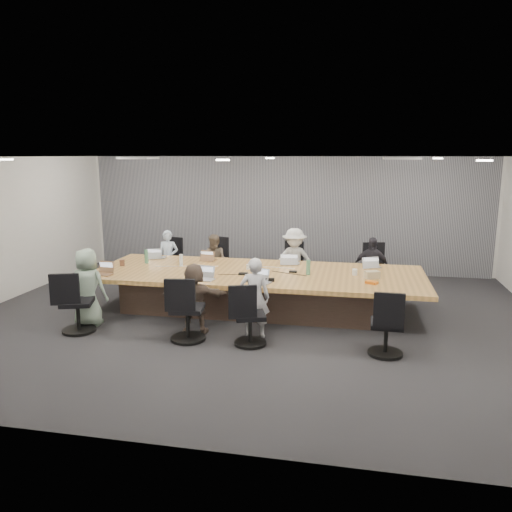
% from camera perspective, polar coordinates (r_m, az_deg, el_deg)
% --- Properties ---
extents(floor, '(10.00, 8.00, 0.00)m').
position_cam_1_polar(floor, '(8.86, -0.52, -7.18)').
color(floor, '#27272A').
rests_on(floor, ground).
extents(ceiling, '(10.00, 8.00, 0.00)m').
position_cam_1_polar(ceiling, '(8.39, -0.55, 11.25)').
color(ceiling, white).
rests_on(ceiling, wall_back).
extents(wall_back, '(10.00, 0.00, 2.80)m').
position_cam_1_polar(wall_back, '(12.42, 3.29, 4.83)').
color(wall_back, beige).
rests_on(wall_back, ground).
extents(wall_front, '(10.00, 0.00, 2.80)m').
position_cam_1_polar(wall_front, '(4.77, -10.55, -6.21)').
color(wall_front, beige).
rests_on(wall_front, ground).
extents(curtain, '(9.80, 0.04, 2.80)m').
position_cam_1_polar(curtain, '(12.34, 3.24, 4.79)').
color(curtain, slate).
rests_on(curtain, ground).
extents(conference_table, '(6.00, 2.20, 0.74)m').
position_cam_1_polar(conference_table, '(9.21, 0.12, -3.84)').
color(conference_table, '#4C382E').
rests_on(conference_table, ground).
extents(chair_0, '(0.67, 0.67, 0.80)m').
position_cam_1_polar(chair_0, '(11.41, -9.32, -1.00)').
color(chair_0, black).
rests_on(chair_0, ground).
extents(chair_1, '(0.75, 0.75, 0.88)m').
position_cam_1_polar(chair_1, '(11.07, -4.11, -1.05)').
color(chair_1, black).
rests_on(chair_1, ground).
extents(chair_2, '(0.70, 0.70, 0.81)m').
position_cam_1_polar(chair_2, '(10.76, 4.61, -1.61)').
color(chair_2, black).
rests_on(chair_2, ground).
extents(chair_3, '(0.70, 0.70, 0.85)m').
position_cam_1_polar(chair_3, '(10.69, 12.93, -1.84)').
color(chair_3, black).
rests_on(chair_3, ground).
extents(chair_4, '(0.71, 0.71, 0.83)m').
position_cam_1_polar(chair_4, '(8.60, -19.72, -5.54)').
color(chair_4, black).
rests_on(chair_4, ground).
extents(chair_5, '(0.66, 0.66, 0.86)m').
position_cam_1_polar(chair_5, '(7.82, -7.83, -6.55)').
color(chair_5, black).
rests_on(chair_5, ground).
extents(chair_6, '(0.65, 0.65, 0.77)m').
position_cam_1_polar(chair_6, '(7.58, -0.67, -7.38)').
color(chair_6, black).
rests_on(chair_6, ground).
extents(chair_7, '(0.54, 0.54, 0.78)m').
position_cam_1_polar(chair_7, '(7.44, 14.68, -8.10)').
color(chair_7, black).
rests_on(chair_7, ground).
extents(person_0, '(0.47, 0.33, 1.23)m').
position_cam_1_polar(person_0, '(11.04, -9.99, -0.28)').
color(person_0, silver).
rests_on(person_0, ground).
extents(laptop_0, '(0.34, 0.26, 0.02)m').
position_cam_1_polar(laptop_0, '(10.52, -11.10, -0.17)').
color(laptop_0, '#B2B2B7').
rests_on(laptop_0, conference_table).
extents(person_1, '(0.59, 0.47, 1.18)m').
position_cam_1_polar(person_1, '(10.71, -4.62, -0.66)').
color(person_1, brown).
rests_on(person_1, ground).
extents(laptop_1, '(0.34, 0.27, 0.02)m').
position_cam_1_polar(laptop_1, '(10.16, -5.49, -0.41)').
color(laptop_1, '#8C6647').
rests_on(laptop_1, conference_table).
extents(person_2, '(0.92, 0.59, 1.36)m').
position_cam_1_polar(person_2, '(10.36, 4.40, -0.56)').
color(person_2, '#B8B9B8').
rests_on(person_2, ground).
extents(laptop_2, '(0.36, 0.26, 0.02)m').
position_cam_1_polar(laptop_2, '(9.81, 4.01, -0.82)').
color(laptop_2, '#B2B2B7').
rests_on(laptop_2, conference_table).
extents(person_3, '(0.73, 0.33, 1.23)m').
position_cam_1_polar(person_3, '(10.31, 13.02, -1.25)').
color(person_3, '#25242B').
rests_on(person_3, ground).
extents(laptop_3, '(0.35, 0.28, 0.02)m').
position_cam_1_polar(laptop_3, '(9.74, 13.13, -1.18)').
color(laptop_3, '#B2B2B7').
rests_on(laptop_3, conference_table).
extents(person_4, '(0.65, 0.43, 1.32)m').
position_cam_1_polar(person_4, '(8.83, -18.67, -3.40)').
color(person_4, gray).
rests_on(person_4, ground).
extents(laptop_4, '(0.30, 0.22, 0.02)m').
position_cam_1_polar(laptop_4, '(9.27, -17.02, -2.03)').
color(laptop_4, '#8C6647').
rests_on(laptop_4, conference_table).
extents(person_5, '(1.12, 0.58, 1.16)m').
position_cam_1_polar(person_5, '(8.09, -7.05, -4.80)').
color(person_5, brown).
rests_on(person_5, ground).
extents(laptop_5, '(0.35, 0.26, 0.02)m').
position_cam_1_polar(laptop_5, '(8.55, -5.92, -2.69)').
color(laptop_5, '#B2B2B7').
rests_on(laptop_5, conference_table).
extents(person_6, '(0.50, 0.35, 1.28)m').
position_cam_1_polar(person_6, '(7.83, -0.14, -4.79)').
color(person_6, '#ADACB2').
rests_on(person_6, ground).
extents(laptop_6, '(0.35, 0.28, 0.02)m').
position_cam_1_polar(laptop_6, '(8.32, 0.62, -3.04)').
color(laptop_6, '#B2B2B7').
rests_on(laptop_6, conference_table).
extents(bottle_green_left, '(0.10, 0.10, 0.27)m').
position_cam_1_polar(bottle_green_left, '(10.04, -12.42, -0.05)').
color(bottle_green_left, '#4D8B66').
rests_on(bottle_green_left, conference_table).
extents(bottle_green_right, '(0.09, 0.09, 0.27)m').
position_cam_1_polar(bottle_green_right, '(8.91, 5.99, -1.29)').
color(bottle_green_right, '#4D8B66').
rests_on(bottle_green_right, conference_table).
extents(bottle_clear, '(0.08, 0.08, 0.22)m').
position_cam_1_polar(bottle_clear, '(9.68, -8.56, -0.46)').
color(bottle_clear, silver).
rests_on(bottle_clear, conference_table).
extents(cup_white_far, '(0.08, 0.08, 0.09)m').
position_cam_1_polar(cup_white_far, '(9.30, -0.89, -1.24)').
color(cup_white_far, white).
rests_on(cup_white_far, conference_table).
extents(cup_white_near, '(0.11, 0.11, 0.11)m').
position_cam_1_polar(cup_white_near, '(9.02, 11.22, -1.81)').
color(cup_white_near, white).
rests_on(cup_white_near, conference_table).
extents(mug_brown, '(0.12, 0.12, 0.12)m').
position_cam_1_polar(mug_brown, '(9.94, -15.07, -0.74)').
color(mug_brown, brown).
rests_on(mug_brown, conference_table).
extents(mic_left, '(0.17, 0.12, 0.03)m').
position_cam_1_polar(mic_left, '(8.89, -1.46, -2.04)').
color(mic_left, black).
rests_on(mic_left, conference_table).
extents(mic_right, '(0.14, 0.09, 0.03)m').
position_cam_1_polar(mic_right, '(9.08, 4.27, -1.79)').
color(mic_right, black).
rests_on(mic_right, conference_table).
extents(stapler, '(0.17, 0.06, 0.06)m').
position_cam_1_polar(stapler, '(8.41, 1.56, -2.73)').
color(stapler, black).
rests_on(stapler, conference_table).
extents(canvas_bag, '(0.28, 0.23, 0.13)m').
position_cam_1_polar(canvas_bag, '(8.84, 13.14, -2.11)').
color(canvas_bag, tan).
rests_on(canvas_bag, conference_table).
extents(snack_packet, '(0.22, 0.20, 0.04)m').
position_cam_1_polar(snack_packet, '(8.49, 13.08, -2.96)').
color(snack_packet, '#CF5E10').
rests_on(snack_packet, conference_table).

